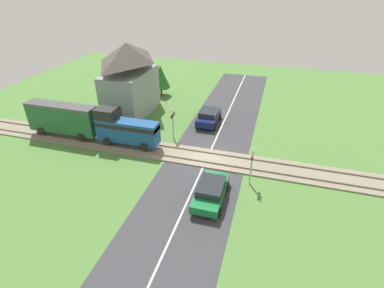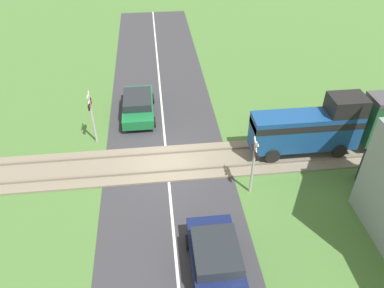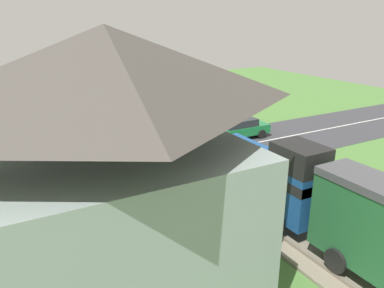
# 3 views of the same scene
# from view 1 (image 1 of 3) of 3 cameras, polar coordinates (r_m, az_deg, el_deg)

# --- Properties ---
(ground_plane) EXTENTS (60.00, 60.00, 0.00)m
(ground_plane) POSITION_cam_1_polar(r_m,az_deg,el_deg) (24.83, 2.87, -2.82)
(ground_plane) COLOR #4C7A38
(road_surface) EXTENTS (48.00, 6.40, 0.02)m
(road_surface) POSITION_cam_1_polar(r_m,az_deg,el_deg) (24.83, 2.87, -2.80)
(road_surface) COLOR #38383D
(road_surface) RESTS_ON ground_plane
(track_bed) EXTENTS (2.80, 48.00, 0.24)m
(track_bed) POSITION_cam_1_polar(r_m,az_deg,el_deg) (24.80, 2.87, -2.68)
(track_bed) COLOR gray
(track_bed) RESTS_ON ground_plane
(train) EXTENTS (1.58, 12.56, 3.18)m
(train) POSITION_cam_1_polar(r_m,az_deg,el_deg) (28.03, -18.95, 3.89)
(train) COLOR navy
(train) RESTS_ON track_bed
(car_near_crossing) EXTENTS (4.18, 1.98, 1.33)m
(car_near_crossing) POSITION_cam_1_polar(r_m,az_deg,el_deg) (20.31, 3.60, -8.89)
(car_near_crossing) COLOR #197038
(car_near_crossing) RESTS_ON ground_plane
(car_far_side) EXTENTS (3.84, 2.00, 1.47)m
(car_far_side) POSITION_cam_1_polar(r_m,az_deg,el_deg) (30.32, 3.19, 5.26)
(car_far_side) COLOR #141E4C
(car_far_side) RESTS_ON ground_plane
(crossing_signal_west_approach) EXTENTS (0.90, 0.18, 3.05)m
(crossing_signal_west_approach) POSITION_cam_1_polar(r_m,az_deg,el_deg) (21.32, 11.35, -3.27)
(crossing_signal_west_approach) COLOR #B7B7B7
(crossing_signal_west_approach) RESTS_ON ground_plane
(crossing_signal_east_approach) EXTENTS (0.90, 0.18, 3.05)m
(crossing_signal_east_approach) POSITION_cam_1_polar(r_m,az_deg,el_deg) (26.86, -3.66, 4.62)
(crossing_signal_east_approach) COLOR #B7B7B7
(crossing_signal_east_approach) RESTS_ON ground_plane
(station_building) EXTENTS (7.17, 4.17, 7.41)m
(station_building) POSITION_cam_1_polar(r_m,az_deg,el_deg) (32.46, -11.82, 11.81)
(station_building) COLOR gray
(station_building) RESTS_ON ground_plane
(pedestrian_by_station) EXTENTS (0.44, 0.44, 1.79)m
(pedestrian_by_station) POSITION_cam_1_polar(r_m,az_deg,el_deg) (29.39, -14.06, 3.60)
(pedestrian_by_station) COLOR #333338
(pedestrian_by_station) RESTS_ON ground_plane
(tree_by_station) EXTENTS (2.28, 2.28, 3.76)m
(tree_by_station) POSITION_cam_1_polar(r_m,az_deg,el_deg) (37.41, -6.00, 12.66)
(tree_by_station) COLOR brown
(tree_by_station) RESTS_ON ground_plane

